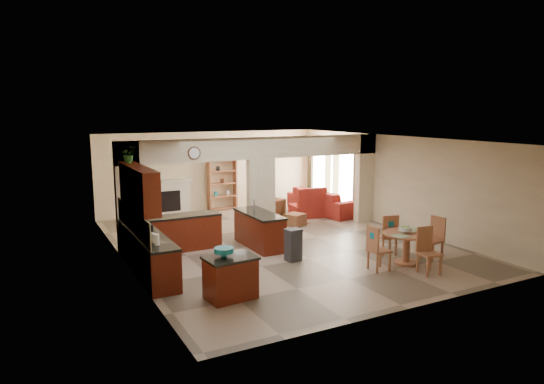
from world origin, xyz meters
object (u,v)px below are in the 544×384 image
kitchen_island (230,277)px  sofa (324,201)px  armchair (268,210)px  dining_table (407,243)px

kitchen_island → sofa: bearing=39.3°
armchair → kitchen_island: bearing=34.6°
kitchen_island → armchair: bearing=51.8°
sofa → armchair: 2.44m
kitchen_island → sofa: (5.95, 5.73, 0.00)m
dining_table → armchair: 5.39m
kitchen_island → armchair: (3.54, 5.34, -0.02)m
dining_table → sofa: 5.90m
armchair → sofa: bearing=167.4°
kitchen_island → armchair: kitchen_island is taller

